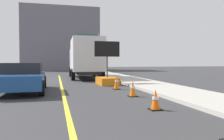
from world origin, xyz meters
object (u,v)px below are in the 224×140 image
at_px(box_truck, 85,57).
at_px(highway_guide_sign, 92,46).
at_px(traffic_cone_mid_lane, 155,100).
at_px(arrow_board_trailer, 107,77).
at_px(traffic_cone_far_lane, 133,89).
at_px(pickup_car, 23,77).
at_px(traffic_cone_curbside, 117,82).

height_order(box_truck, highway_guide_sign, highway_guide_sign).
bearing_deg(traffic_cone_mid_lane, box_truck, 91.74).
bearing_deg(arrow_board_trailer, box_truck, 96.44).
height_order(arrow_board_trailer, traffic_cone_mid_lane, arrow_board_trailer).
relative_size(arrow_board_trailer, traffic_cone_mid_lane, 4.38).
bearing_deg(arrow_board_trailer, highway_guide_sign, 84.69).
xyz_separation_m(arrow_board_trailer, box_truck, (-0.64, 5.67, 1.31)).
bearing_deg(traffic_cone_far_lane, arrow_board_trailer, 89.55).
height_order(arrow_board_trailer, box_truck, box_truck).
distance_m(pickup_car, traffic_cone_far_lane, 5.30).
distance_m(arrow_board_trailer, box_truck, 5.86).
bearing_deg(pickup_car, traffic_cone_curbside, -1.40).
bearing_deg(box_truck, highway_guide_sign, 77.08).
bearing_deg(box_truck, pickup_car, -116.36).
relative_size(arrow_board_trailer, box_truck, 0.37).
xyz_separation_m(arrow_board_trailer, traffic_cone_far_lane, (-0.04, -5.00, -0.15)).
xyz_separation_m(box_truck, traffic_cone_far_lane, (0.60, -10.67, -1.47)).
bearing_deg(traffic_cone_curbside, arrow_board_trailer, 88.60).
relative_size(box_truck, highway_guide_sign, 1.45).
relative_size(arrow_board_trailer, pickup_car, 0.58).
distance_m(highway_guide_sign, traffic_cone_curbside, 17.05).
height_order(arrow_board_trailer, traffic_cone_curbside, arrow_board_trailer).
distance_m(box_truck, pickup_car, 9.06).
bearing_deg(pickup_car, traffic_cone_mid_lane, -49.96).
height_order(pickup_car, traffic_cone_curbside, pickup_car).
relative_size(box_truck, traffic_cone_curbside, 9.56).
relative_size(pickup_car, traffic_cone_far_lane, 6.95).
bearing_deg(arrow_board_trailer, traffic_cone_curbside, -91.40).
relative_size(traffic_cone_mid_lane, traffic_cone_far_lane, 0.92).
bearing_deg(box_truck, traffic_cone_curbside, -85.95).
bearing_deg(traffic_cone_curbside, highway_guide_sign, 85.27).
distance_m(highway_guide_sign, traffic_cone_mid_lane, 22.12).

